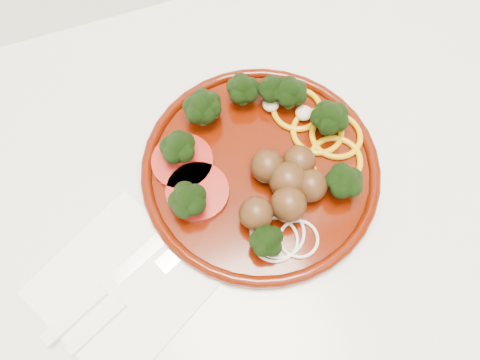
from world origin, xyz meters
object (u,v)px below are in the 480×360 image
object	(u,v)px
plate	(262,161)
fork	(112,312)
napkin	(122,286)
knife	(100,293)

from	to	relation	value
plate	fork	xyz separation A→B (m)	(-0.21, -0.11, -0.01)
fork	napkin	bearing A→B (deg)	33.31
plate	knife	bearing A→B (deg)	-159.18
napkin	knife	bearing A→B (deg)	-177.66
napkin	knife	size ratio (longest dim) A/B	0.88
knife	napkin	bearing A→B (deg)	-22.66
napkin	fork	world-z (taller)	fork
plate	knife	xyz separation A→B (m)	(-0.22, -0.08, -0.01)
plate	napkin	bearing A→B (deg)	-157.19
napkin	fork	size ratio (longest dim) A/B	1.00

